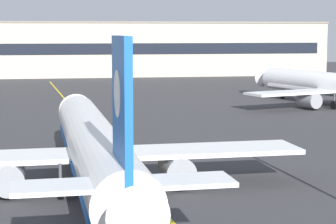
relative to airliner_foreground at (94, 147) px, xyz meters
name	(u,v)px	position (x,y,z in m)	size (l,w,h in m)	color
taxiway_centreline	(109,150)	(2.36, 16.86, -3.37)	(0.30, 180.00, 0.01)	yellow
airliner_foreground	(94,147)	(0.00, 0.00, 0.00)	(32.15, 41.49, 11.65)	white
safety_cone_by_nose_gear	(99,150)	(1.32, 15.31, -3.11)	(0.44, 0.44, 0.55)	orange
terminal_building	(59,49)	(-2.03, 122.68, 3.72)	(141.22, 12.40, 14.16)	#B2A893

